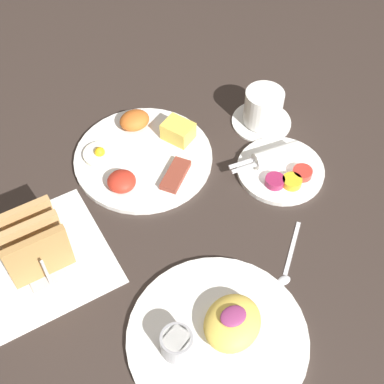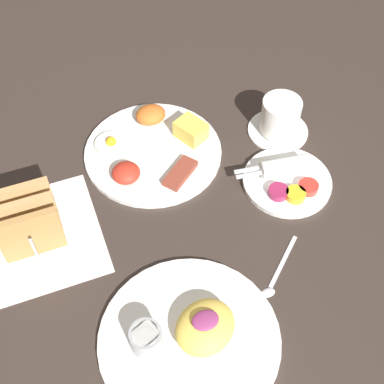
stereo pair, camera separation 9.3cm
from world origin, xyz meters
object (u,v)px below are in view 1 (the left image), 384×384
plate_condiments (281,168)px  plate_foreground (218,334)px  coffee_cup (263,109)px  toast_rack (33,244)px  plate_breakfast (143,153)px

plate_condiments → plate_foreground: (-0.27, -0.22, 0.00)m
plate_foreground → coffee_cup: 0.47m
plate_foreground → toast_rack: size_ratio=2.36×
plate_foreground → toast_rack: bearing=125.0°
plate_breakfast → coffee_cup: 0.25m
plate_breakfast → plate_foreground: size_ratio=0.96×
plate_condiments → plate_foreground: size_ratio=0.64×
plate_breakfast → toast_rack: toast_rack is taller
plate_breakfast → plate_condiments: size_ratio=1.51×
plate_foreground → toast_rack: (-0.18, 0.26, 0.04)m
toast_rack → coffee_cup: 0.51m
plate_breakfast → toast_rack: 0.28m
plate_condiments → plate_foreground: plate_foreground is taller
coffee_cup → plate_condiments: bearing=-109.6°
coffee_cup → toast_rack: bearing=-170.6°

